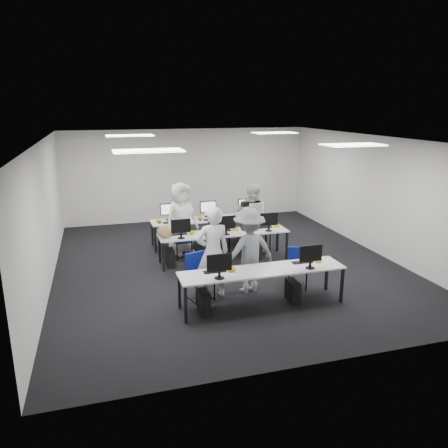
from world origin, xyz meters
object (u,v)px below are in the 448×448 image
object	(u,v)px
chair_5	(181,243)
student_3	(250,218)
student_2	(181,218)
chair_6	(216,240)
photographer	(249,251)
desk_front	(262,272)
chair_2	(182,247)
chair_3	(218,242)
student_1	(251,218)
student_0	(213,253)
desk_mid	(224,234)
chair_4	(259,238)
chair_0	(200,285)
chair_7	(250,235)
chair_1	(296,275)

from	to	relation	value
chair_5	student_3	distance (m)	1.94
student_2	student_3	xyz separation A→B (m)	(1.80, -0.22, -0.08)
chair_6	student_2	xyz separation A→B (m)	(-0.92, -0.03, 0.66)
photographer	chair_6	bearing A→B (deg)	-101.36
desk_front	chair_2	distance (m)	3.33
chair_3	student_1	bearing A→B (deg)	-11.88
student_0	student_1	distance (m)	3.05
chair_3	student_3	xyz separation A→B (m)	(0.89, 0.06, 0.57)
student_2	photographer	world-z (taller)	student_2
chair_5	chair_6	bearing A→B (deg)	14.39
desk_mid	student_2	size ratio (longest dim) A/B	1.72
desk_front	student_1	xyz separation A→B (m)	(0.90, 3.15, 0.23)
student_2	photographer	distance (m)	2.90
desk_mid	chair_5	world-z (taller)	chair_5
desk_front	photographer	bearing A→B (deg)	92.57
student_1	student_2	bearing A→B (deg)	9.54
chair_5	chair_4	bearing A→B (deg)	4.99
chair_6	photographer	bearing A→B (deg)	-78.74
desk_front	chair_6	world-z (taller)	chair_6
chair_3	chair_5	distance (m)	0.98
student_2	student_3	size ratio (longest dim) A/B	1.09
student_0	desk_front	bearing A→B (deg)	139.47
desk_front	chair_4	bearing A→B (deg)	70.14
student_1	desk_mid	bearing A→B (deg)	51.12
desk_mid	chair_5	distance (m)	1.32
desk_mid	chair_0	size ratio (longest dim) A/B	3.50
chair_3	photographer	distance (m)	2.57
desk_front	student_1	size ratio (longest dim) A/B	1.77
chair_6	chair_5	bearing A→B (deg)	-163.58
desk_mid	student_3	distance (m)	1.14
chair_7	student_1	xyz separation A→B (m)	(-0.09, -0.34, 0.60)
desk_front	chair_5	size ratio (longest dim) A/B	3.70
chair_7	chair_1	bearing A→B (deg)	-110.66
chair_5	student_0	distance (m)	2.90
student_1	photographer	distance (m)	2.62
student_0	photographer	bearing A→B (deg)	-177.28
desk_front	chair_0	bearing A→B (deg)	149.01
desk_front	chair_2	xyz separation A→B (m)	(-0.96, 3.16, -0.40)
chair_2	photographer	world-z (taller)	photographer
student_2	chair_7	bearing A→B (deg)	-22.87
chair_1	chair_5	size ratio (longest dim) A/B	0.96
chair_3	student_0	distance (m)	2.79
desk_front	chair_2	bearing A→B (deg)	106.80
chair_1	chair_6	world-z (taller)	chair_6
chair_1	chair_4	xyz separation A→B (m)	(0.14, 2.61, 0.05)
chair_3	photographer	size ratio (longest dim) A/B	0.51
chair_4	student_0	world-z (taller)	student_0
chair_2	chair_4	size ratio (longest dim) A/B	0.90
photographer	desk_mid	bearing A→B (deg)	-101.03
student_3	student_0	bearing A→B (deg)	-110.46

